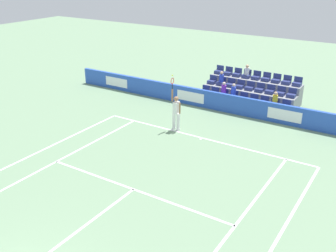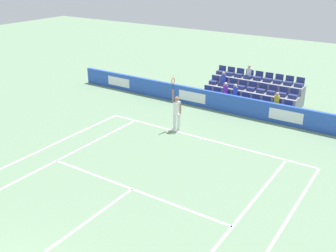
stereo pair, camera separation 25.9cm
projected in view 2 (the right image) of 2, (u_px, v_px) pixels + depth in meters
line_baseline at (202, 138)px, 18.98m from camera, size 10.97×0.10×0.01m
line_service at (132, 189)px, 14.76m from camera, size 8.23×0.10×0.01m
line_centre_service at (69, 235)px, 12.30m from camera, size 0.10×6.40×0.01m
line_singles_sideline_left at (48, 165)px, 16.49m from camera, size 0.10×11.89×0.01m
line_singles_sideline_right at (226, 234)px, 12.32m from camera, size 0.10×11.89×0.01m
line_doubles_sideline_left at (27, 157)px, 17.19m from camera, size 0.10×11.89×0.01m
line_doubles_sideline_right at (268, 251)px, 11.63m from camera, size 0.10×11.89×0.01m
line_centre_mark at (201, 139)px, 18.90m from camera, size 0.10×0.20×0.01m
sponsor_barrier at (237, 105)px, 21.77m from camera, size 22.42×0.22×1.05m
tennis_player at (177, 112)px, 19.54m from camera, size 0.53×0.38×2.85m
stadium_stand at (252, 94)px, 23.54m from camera, size 5.58×2.85×2.09m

